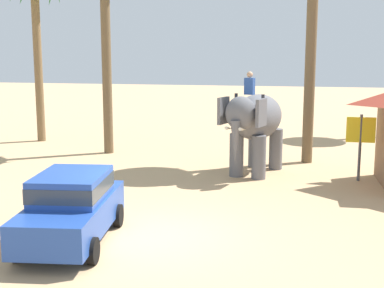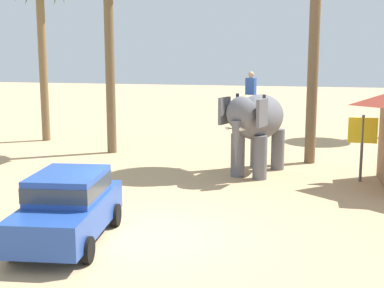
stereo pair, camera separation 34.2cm
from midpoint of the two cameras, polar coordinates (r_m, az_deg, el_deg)
ground_plane at (r=13.58m, az=-3.34°, el=-9.83°), size 120.00×120.00×0.00m
car_sedan_foreground at (r=13.24m, az=-12.41°, el=-6.35°), size 2.29×4.29×1.70m
elephant_with_mahout at (r=19.98m, az=7.43°, el=2.36°), size 2.45×4.02×3.88m
signboard_yellow at (r=19.69m, az=18.32°, el=0.94°), size 1.00×0.10×2.40m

